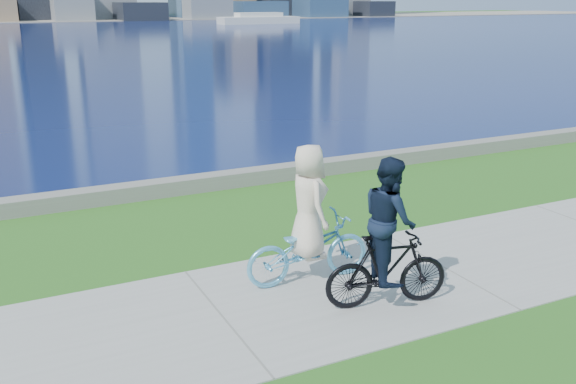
% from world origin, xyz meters
% --- Properties ---
extents(ground, '(320.00, 320.00, 0.00)m').
position_xyz_m(ground, '(0.00, 0.00, 0.00)').
color(ground, '#225817').
rests_on(ground, ground).
extents(concrete_path, '(80.00, 3.50, 0.02)m').
position_xyz_m(concrete_path, '(0.00, 0.00, 0.01)').
color(concrete_path, '#969692').
rests_on(concrete_path, ground).
extents(seawall, '(90.00, 0.50, 0.35)m').
position_xyz_m(seawall, '(0.00, 6.20, 0.17)').
color(seawall, slate).
rests_on(seawall, ground).
extents(ferry_far, '(13.54, 3.87, 1.84)m').
position_xyz_m(ferry_far, '(41.82, 93.66, 0.76)').
color(ferry_far, silver).
rests_on(ferry_far, ground).
extents(cyclist_woman, '(0.86, 2.13, 2.25)m').
position_xyz_m(cyclist_woman, '(1.68, 0.55, 0.86)').
color(cyclist_woman, '#5EB8E6').
rests_on(cyclist_woman, ground).
extents(cyclist_man, '(0.97, 1.94, 2.27)m').
position_xyz_m(cyclist_man, '(2.31, -0.73, 0.97)').
color(cyclist_man, black).
rests_on(cyclist_man, ground).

